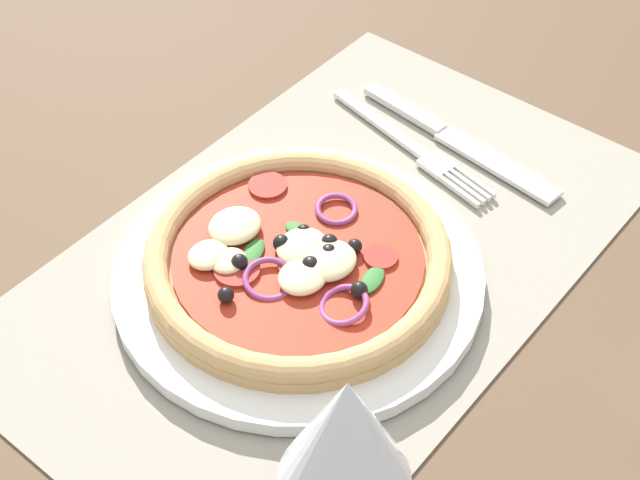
{
  "coord_description": "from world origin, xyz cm",
  "views": [
    {
      "loc": [
        38.69,
        30.73,
        52.2
      ],
      "look_at": [
        1.05,
        0.0,
        2.58
      ],
      "focal_mm": 54.47,
      "sensor_mm": 36.0,
      "label": 1
    }
  ],
  "objects": [
    {
      "name": "ground_plane",
      "position": [
        0.0,
        0.0,
        -1.2
      ],
      "size": [
        190.0,
        140.0,
        2.4
      ],
      "primitive_type": "cube",
      "color": "brown"
    },
    {
      "name": "placemat",
      "position": [
        0.0,
        0.0,
        0.2
      ],
      "size": [
        50.28,
        30.95,
        0.4
      ],
      "primitive_type": "cube",
      "color": "gray",
      "rests_on": "ground_plane"
    },
    {
      "name": "plate",
      "position": [
        3.5,
        -0.25,
        0.99
      ],
      "size": [
        26.48,
        26.48,
        1.18
      ],
      "primitive_type": "cylinder",
      "color": "silver",
      "rests_on": "placemat"
    },
    {
      "name": "pizza",
      "position": [
        3.54,
        -0.26,
        2.7
      ],
      "size": [
        21.75,
        21.75,
        2.63
      ],
      "color": "tan",
      "rests_on": "plate"
    },
    {
      "name": "fork",
      "position": [
        -13.46,
        -1.62,
        0.62
      ],
      "size": [
        5.02,
        17.95,
        0.44
      ],
      "rotation": [
        0.0,
        0.0,
        1.37
      ],
      "color": "silver",
      "rests_on": "placemat"
    },
    {
      "name": "knife",
      "position": [
        -16.55,
        0.47,
        0.65
      ],
      "size": [
        3.77,
        20.06,
        0.62
      ],
      "rotation": [
        0.0,
        0.0,
        1.46
      ],
      "color": "silver",
      "rests_on": "placemat"
    },
    {
      "name": "wine_glass",
      "position": [
        16.85,
        14.59,
        10.06
      ],
      "size": [
        7.2,
        7.2,
        14.9
      ],
      "color": "silver",
      "rests_on": "ground_plane"
    }
  ]
}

